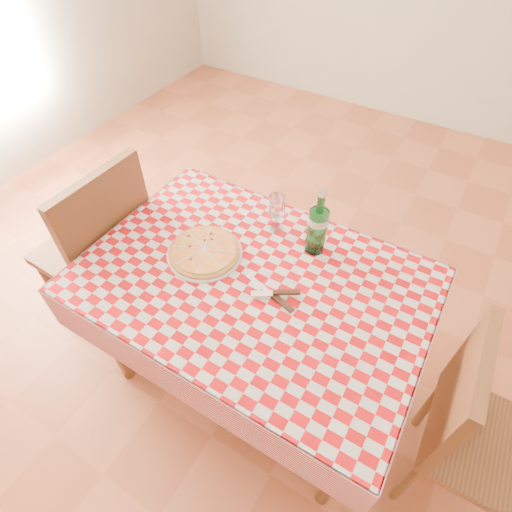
% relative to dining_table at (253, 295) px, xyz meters
% --- Properties ---
extents(dining_table, '(1.20, 0.80, 0.75)m').
position_rel_dining_table_xyz_m(dining_table, '(0.00, 0.00, 0.00)').
color(dining_table, brown).
rests_on(dining_table, ground).
extents(tablecloth, '(1.30, 0.90, 0.01)m').
position_rel_dining_table_xyz_m(tablecloth, '(0.00, 0.00, 0.09)').
color(tablecloth, '#AC0A0F').
rests_on(tablecloth, dining_table).
extents(chair_near, '(0.41, 0.41, 0.90)m').
position_rel_dining_table_xyz_m(chair_near, '(0.89, -0.00, -0.14)').
color(chair_near, brown).
rests_on(chair_near, ground).
extents(chair_far, '(0.47, 0.47, 1.01)m').
position_rel_dining_table_xyz_m(chair_far, '(-0.80, -0.06, -0.08)').
color(chair_far, brown).
rests_on(chair_far, ground).
extents(pizza_plate, '(0.39, 0.39, 0.04)m').
position_rel_dining_table_xyz_m(pizza_plate, '(-0.23, 0.01, 0.12)').
color(pizza_plate, '#BB7B3E').
rests_on(pizza_plate, tablecloth).
extents(water_bottle, '(0.11, 0.11, 0.29)m').
position_rel_dining_table_xyz_m(water_bottle, '(0.13, 0.26, 0.24)').
color(water_bottle, '#175D22').
rests_on(water_bottle, tablecloth).
extents(wine_glass, '(0.07, 0.07, 0.17)m').
position_rel_dining_table_xyz_m(wine_glass, '(-0.06, 0.29, 0.18)').
color(wine_glass, white).
rests_on(wine_glass, tablecloth).
extents(cutlery, '(0.29, 0.26, 0.03)m').
position_rel_dining_table_xyz_m(cutlery, '(0.10, -0.03, 0.11)').
color(cutlery, silver).
rests_on(cutlery, tablecloth).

